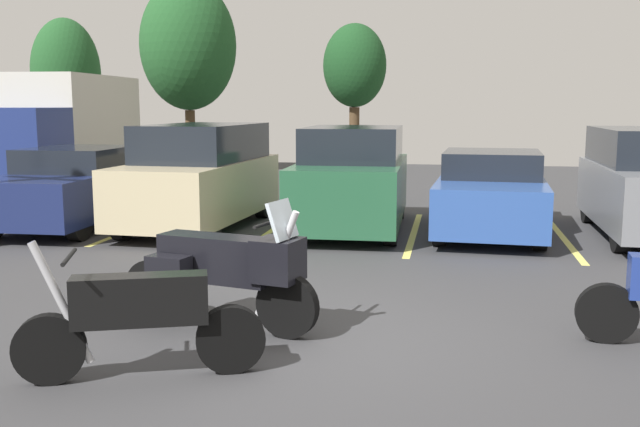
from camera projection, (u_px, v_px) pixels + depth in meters
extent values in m
cube|color=#38383A|center=(307.00, 344.00, 7.36)|extent=(44.00, 44.00, 0.10)
cylinder|color=black|center=(287.00, 306.00, 7.35)|extent=(0.68, 0.27, 0.67)
cylinder|color=black|center=(153.00, 289.00, 8.02)|extent=(0.68, 0.27, 0.67)
cube|color=black|center=(216.00, 258.00, 7.62)|extent=(1.30, 0.65, 0.48)
cylinder|color=#B2B2B7|center=(276.00, 265.00, 7.34)|extent=(0.52, 0.19, 1.14)
cylinder|color=black|center=(269.00, 223.00, 7.31)|extent=(0.18, 0.61, 0.04)
cube|color=black|center=(278.00, 260.00, 7.32)|extent=(0.53, 0.54, 0.43)
cube|color=#B2C1CC|center=(282.00, 220.00, 7.24)|extent=(0.26, 0.47, 0.39)
cube|color=black|center=(203.00, 261.00, 8.08)|extent=(0.48, 0.34, 0.36)
cube|color=black|center=(169.00, 273.00, 7.49)|extent=(0.48, 0.34, 0.36)
cylinder|color=black|center=(607.00, 313.00, 7.21)|extent=(0.61, 0.17, 0.60)
cylinder|color=black|center=(49.00, 349.00, 6.13)|extent=(0.62, 0.32, 0.61)
cylinder|color=black|center=(231.00, 339.00, 6.39)|extent=(0.62, 0.32, 0.61)
cube|color=black|center=(140.00, 300.00, 6.20)|extent=(1.17, 0.65, 0.43)
cylinder|color=#B2B2B7|center=(62.00, 303.00, 6.09)|extent=(0.49, 0.24, 1.09)
cylinder|color=black|center=(69.00, 257.00, 6.05)|extent=(0.25, 0.59, 0.04)
cube|color=#EAE066|center=(23.00, 221.00, 14.82)|extent=(0.12, 4.61, 0.01)
cube|color=#EAE066|center=(145.00, 224.00, 14.35)|extent=(0.12, 4.61, 0.01)
cube|color=#EAE066|center=(275.00, 228.00, 13.88)|extent=(0.12, 4.61, 0.01)
cube|color=#EAE066|center=(414.00, 233.00, 13.41)|extent=(0.12, 4.61, 0.01)
cube|color=#EAE066|center=(563.00, 238.00, 12.94)|extent=(0.12, 4.61, 0.01)
cube|color=navy|center=(76.00, 193.00, 14.16)|extent=(2.02, 4.54, 0.84)
cube|color=black|center=(78.00, 159.00, 14.23)|extent=(1.81, 2.10, 0.45)
cylinder|color=black|center=(78.00, 221.00, 12.59)|extent=(0.24, 0.72, 0.71)
cylinder|color=black|center=(147.00, 198.00, 15.57)|extent=(0.24, 0.72, 0.71)
cylinder|color=black|center=(75.00, 197.00, 15.83)|extent=(0.24, 0.72, 0.71)
cube|color=#C1B289|center=(199.00, 189.00, 13.87)|extent=(2.09, 4.54, 1.06)
cube|color=black|center=(203.00, 142.00, 14.00)|extent=(1.87, 3.12, 0.69)
cylinder|color=black|center=(209.00, 224.00, 12.29)|extent=(0.25, 0.71, 0.70)
cylinder|color=black|center=(123.00, 221.00, 12.65)|extent=(0.25, 0.71, 0.70)
cylinder|color=black|center=(263.00, 201.00, 15.20)|extent=(0.25, 0.71, 0.70)
cylinder|color=black|center=(192.00, 199.00, 15.57)|extent=(0.25, 0.71, 0.70)
cube|color=#235638|center=(352.00, 190.00, 13.67)|extent=(2.00, 4.38, 1.10)
cube|color=black|center=(354.00, 144.00, 13.71)|extent=(1.80, 2.66, 0.63)
cylinder|color=black|center=(390.00, 227.00, 12.17)|extent=(0.24, 0.63, 0.62)
cylinder|color=black|center=(296.00, 225.00, 12.42)|extent=(0.24, 0.63, 0.62)
cylinder|color=black|center=(399.00, 204.00, 15.05)|extent=(0.24, 0.63, 0.62)
cylinder|color=black|center=(321.00, 202.00, 15.30)|extent=(0.24, 0.63, 0.62)
cube|color=#2D519E|center=(491.00, 200.00, 13.35)|extent=(2.11, 4.49, 0.83)
cube|color=black|center=(492.00, 164.00, 13.45)|extent=(1.83, 2.13, 0.47)
cylinder|color=black|center=(540.00, 231.00, 11.77)|extent=(0.25, 0.64, 0.63)
cylinder|color=black|center=(440.00, 227.00, 12.15)|extent=(0.25, 0.64, 0.63)
cylinder|color=black|center=(532.00, 206.00, 14.65)|extent=(0.25, 0.64, 0.63)
cylinder|color=black|center=(451.00, 204.00, 15.02)|extent=(0.25, 0.64, 0.63)
cylinder|color=black|center=(621.00, 231.00, 11.60)|extent=(0.23, 0.70, 0.69)
cylinder|color=black|center=(589.00, 206.00, 14.54)|extent=(0.23, 0.70, 0.69)
cube|color=navy|center=(8.00, 150.00, 16.63)|extent=(2.54, 2.07, 1.93)
cube|color=beige|center=(69.00, 127.00, 19.85)|extent=(2.80, 4.99, 2.77)
cylinder|color=black|center=(53.00, 188.00, 16.74)|extent=(0.38, 0.92, 0.90)
cylinder|color=black|center=(121.00, 171.00, 21.00)|extent=(0.38, 0.92, 0.90)
cylinder|color=black|center=(54.00, 170.00, 21.18)|extent=(0.38, 0.92, 0.90)
cylinder|color=#4C3823|center=(191.00, 141.00, 25.35)|extent=(0.34, 0.34, 2.16)
ellipsoid|color=#1E4C23|center=(188.00, 45.00, 24.85)|extent=(3.29, 3.29, 4.42)
cylinder|color=#4C3823|center=(354.00, 137.00, 27.89)|extent=(0.39, 0.39, 2.25)
ellipsoid|color=#19421E|center=(355.00, 65.00, 27.49)|extent=(2.41, 2.41, 3.14)
cylinder|color=#4C3823|center=(70.00, 144.00, 30.02)|extent=(0.26, 0.26, 1.49)
ellipsoid|color=#1E4C23|center=(66.00, 72.00, 29.59)|extent=(2.76, 2.76, 4.34)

